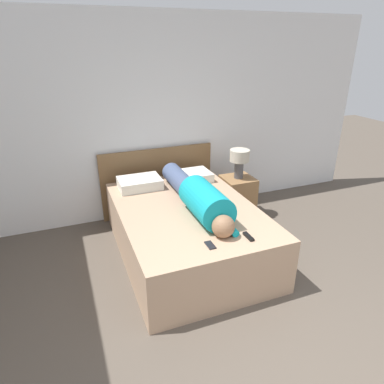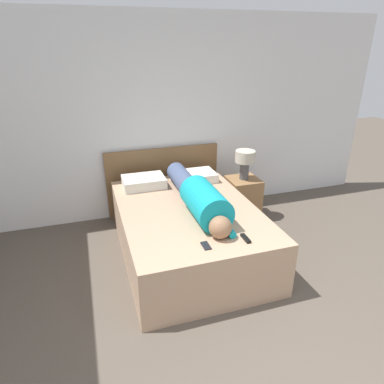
# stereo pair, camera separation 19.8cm
# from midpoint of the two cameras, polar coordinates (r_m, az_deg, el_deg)

# --- Properties ---
(wall_back) EXTENTS (6.12, 0.06, 2.60)m
(wall_back) POSITION_cam_midpoint_polar(r_m,az_deg,el_deg) (4.61, -2.58, 12.02)
(wall_back) COLOR white
(wall_back) RESTS_ON ground_plane
(bed) EXTENTS (1.44, 2.03, 0.58)m
(bed) POSITION_cam_midpoint_polar(r_m,az_deg,el_deg) (3.85, 0.78, -6.56)
(bed) COLOR tan
(bed) RESTS_ON ground_plane
(headboard) EXTENTS (1.56, 0.04, 0.94)m
(headboard) POSITION_cam_midpoint_polar(r_m,az_deg,el_deg) (4.76, -3.58, 1.89)
(headboard) COLOR brown
(headboard) RESTS_ON ground_plane
(nightstand) EXTENTS (0.41, 0.41, 0.56)m
(nightstand) POSITION_cam_midpoint_polar(r_m,az_deg,el_deg) (4.73, 9.61, -1.00)
(nightstand) COLOR olive
(nightstand) RESTS_ON ground_plane
(table_lamp) EXTENTS (0.26, 0.26, 0.39)m
(table_lamp) POSITION_cam_midpoint_polar(r_m,az_deg,el_deg) (4.54, 10.07, 5.26)
(table_lamp) COLOR #4C4C51
(table_lamp) RESTS_ON nightstand
(person_lying) EXTENTS (0.35, 1.63, 0.35)m
(person_lying) POSITION_cam_midpoint_polar(r_m,az_deg,el_deg) (3.61, 2.74, -0.83)
(person_lying) COLOR #936B4C
(person_lying) RESTS_ON bed
(pillow_near_headboard) EXTENTS (0.51, 0.37, 0.12)m
(pillow_near_headboard) POSITION_cam_midpoint_polar(r_m,az_deg,el_deg) (4.26, -6.73, 1.68)
(pillow_near_headboard) COLOR silver
(pillow_near_headboard) RESTS_ON bed
(pillow_second) EXTENTS (0.48, 0.37, 0.11)m
(pillow_second) POSITION_cam_midpoint_polar(r_m,az_deg,el_deg) (4.43, 1.95, 2.63)
(pillow_second) COLOR silver
(pillow_second) RESTS_ON bed
(tv_remote) EXTENTS (0.04, 0.15, 0.02)m
(tv_remote) POSITION_cam_midpoint_polar(r_m,az_deg,el_deg) (3.19, 10.71, -7.62)
(tv_remote) COLOR black
(tv_remote) RESTS_ON bed
(cell_phone) EXTENTS (0.06, 0.13, 0.01)m
(cell_phone) POSITION_cam_midpoint_polar(r_m,az_deg,el_deg) (3.05, 4.22, -8.95)
(cell_phone) COLOR black
(cell_phone) RESTS_ON bed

